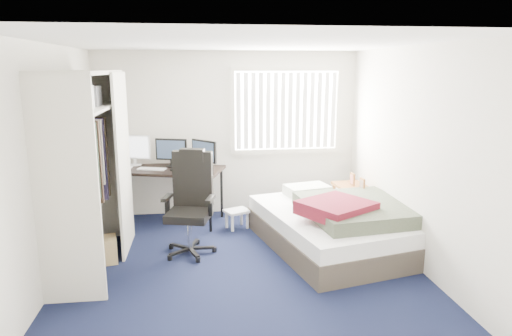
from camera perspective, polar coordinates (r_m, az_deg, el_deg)
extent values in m
plane|color=black|center=(5.41, -1.78, -12.15)|extent=(4.20, 4.20, 0.00)
plane|color=silver|center=(7.08, -3.51, 4.30)|extent=(4.00, 0.00, 4.00)
plane|color=silver|center=(3.01, 2.01, -7.02)|extent=(4.00, 0.00, 4.00)
plane|color=silver|center=(5.23, -24.26, 0.29)|extent=(0.00, 4.20, 4.20)
plane|color=silver|center=(5.57, 19.06, 1.41)|extent=(0.00, 4.20, 4.20)
plane|color=white|center=(4.92, -1.98, 15.33)|extent=(4.20, 4.20, 0.00)
cube|color=white|center=(7.14, 3.74, 7.19)|extent=(1.60, 0.02, 1.20)
cube|color=beige|center=(7.08, 3.86, 12.25)|extent=(1.72, 0.06, 0.06)
cube|color=beige|center=(7.19, 3.72, 2.17)|extent=(1.72, 0.06, 0.06)
cube|color=white|center=(7.08, 3.84, 7.15)|extent=(1.60, 0.04, 1.16)
cube|color=beige|center=(4.62, -22.62, -2.98)|extent=(0.60, 0.04, 2.20)
cube|color=beige|center=(6.33, -18.47, 1.32)|extent=(0.60, 0.04, 2.20)
cube|color=beige|center=(5.34, -21.12, 11.08)|extent=(0.60, 1.80, 0.04)
cube|color=beige|center=(5.36, -20.80, 7.03)|extent=(0.56, 1.74, 0.03)
cylinder|color=silver|center=(5.37, -20.70, 5.76)|extent=(0.03, 1.72, 0.03)
cube|color=#26262B|center=(5.34, -20.57, 0.83)|extent=(0.38, 1.10, 0.90)
cube|color=beige|center=(5.83, -16.21, 0.57)|extent=(0.03, 0.90, 2.20)
cube|color=white|center=(4.91, -22.11, 8.09)|extent=(0.38, 0.30, 0.24)
cube|color=gray|center=(5.40, -20.78, 8.40)|extent=(0.34, 0.28, 0.22)
cube|color=black|center=(6.80, -11.26, -0.21)|extent=(1.79, 1.22, 0.04)
cylinder|color=black|center=(6.93, -17.97, -3.80)|extent=(0.04, 0.04, 0.77)
cylinder|color=black|center=(7.48, -15.68, -2.47)|extent=(0.04, 0.04, 0.77)
cylinder|color=black|center=(6.37, -5.75, -4.65)|extent=(0.04, 0.04, 0.77)
cylinder|color=black|center=(6.97, -4.32, -3.12)|extent=(0.04, 0.04, 0.77)
cube|color=white|center=(7.07, -14.96, 2.56)|extent=(0.49, 0.18, 0.36)
cube|color=white|center=(7.07, -14.96, 2.56)|extent=(0.43, 0.14, 0.31)
cube|color=black|center=(6.85, -10.54, 2.30)|extent=(0.47, 0.17, 0.32)
cube|color=#1E2838|center=(6.85, -10.54, 2.30)|extent=(0.41, 0.13, 0.27)
cube|color=black|center=(6.65, -6.52, 2.12)|extent=(0.47, 0.17, 0.32)
cube|color=#1E2838|center=(6.65, -6.52, 2.12)|extent=(0.41, 0.13, 0.27)
cube|color=white|center=(6.76, -12.90, -0.11)|extent=(0.42, 0.25, 0.02)
cube|color=black|center=(6.64, -10.29, -0.19)|extent=(0.09, 0.11, 0.02)
cylinder|color=silver|center=(6.62, -8.82, 0.43)|extent=(0.08, 0.08, 0.16)
cube|color=white|center=(6.80, -11.27, -0.02)|extent=(0.37, 0.36, 0.00)
cube|color=black|center=(5.79, -8.23, -9.93)|extent=(0.73, 0.73, 0.12)
cylinder|color=silver|center=(5.71, -8.30, -7.99)|extent=(0.06, 0.06, 0.40)
cube|color=black|center=(5.64, -8.37, -5.81)|extent=(0.61, 0.61, 0.10)
cube|color=black|center=(5.74, -7.89, -1.33)|extent=(0.51, 0.22, 0.70)
cube|color=black|center=(5.68, -7.98, 1.60)|extent=(0.32, 0.19, 0.16)
cube|color=black|center=(5.65, -11.07, -3.64)|extent=(0.14, 0.29, 0.04)
cube|color=black|center=(5.51, -5.74, -3.89)|extent=(0.14, 0.29, 0.04)
cube|color=white|center=(6.52, -2.40, -5.40)|extent=(0.41, 0.37, 0.03)
cylinder|color=white|center=(6.44, -2.96, -6.89)|extent=(0.04, 0.04, 0.24)
cylinder|color=white|center=(6.58, -3.69, -6.45)|extent=(0.04, 0.04, 0.24)
cylinder|color=white|center=(6.55, -1.08, -6.54)|extent=(0.04, 0.04, 0.24)
cylinder|color=white|center=(6.69, -1.84, -6.12)|extent=(0.04, 0.04, 0.24)
cube|color=brown|center=(6.66, 12.37, -2.56)|extent=(0.50, 0.88, 0.04)
cube|color=brown|center=(6.34, 12.31, -6.06)|extent=(0.04, 0.04, 0.54)
cube|color=brown|center=(7.00, 9.66, -4.16)|extent=(0.04, 0.04, 0.54)
cube|color=brown|center=(6.49, 15.07, -5.78)|extent=(0.04, 0.04, 0.54)
cube|color=brown|center=(7.14, 12.21, -3.95)|extent=(0.04, 0.04, 0.54)
cube|color=brown|center=(6.46, 13.13, -2.03)|extent=(0.03, 0.14, 0.18)
cube|color=brown|center=(6.74, 11.96, -1.38)|extent=(0.03, 0.14, 0.18)
cube|color=#3F372D|center=(6.03, 9.78, -8.23)|extent=(2.07, 2.47, 0.28)
cube|color=white|center=(5.95, 9.86, -6.19)|extent=(2.02, 2.43, 0.19)
cube|color=silver|center=(6.58, 6.40, -2.77)|extent=(0.68, 0.53, 0.14)
cube|color=#363D2D|center=(5.78, 12.47, -5.09)|extent=(1.37, 1.48, 0.18)
cube|color=#4F0D16|center=(5.49, 10.00, -4.96)|extent=(1.00, 0.99, 0.16)
cube|color=#9E894F|center=(5.75, -18.96, -9.73)|extent=(0.44, 0.37, 0.29)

